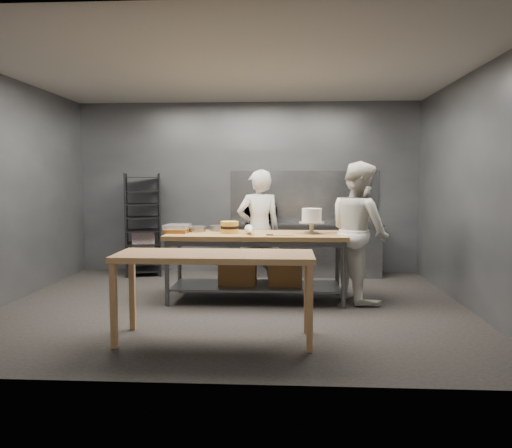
{
  "coord_description": "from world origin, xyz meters",
  "views": [
    {
      "loc": [
        0.65,
        -6.36,
        1.64
      ],
      "look_at": [
        0.27,
        0.28,
        1.05
      ],
      "focal_mm": 35.0,
      "sensor_mm": 36.0,
      "label": 1
    }
  ],
  "objects": [
    {
      "name": "ground",
      "position": [
        0.0,
        0.0,
        0.0
      ],
      "size": [
        6.0,
        6.0,
        0.0
      ],
      "primitive_type": "plane",
      "color": "black",
      "rests_on": "ground"
    },
    {
      "name": "offset_spatula",
      "position": [
        0.55,
        0.07,
        0.93
      ],
      "size": [
        0.36,
        0.02,
        0.02
      ],
      "color": "slate",
      "rests_on": "work_table"
    },
    {
      "name": "microwave",
      "position": [
        0.25,
        2.18,
        1.05
      ],
      "size": [
        0.54,
        0.37,
        0.3
      ],
      "primitive_type": "imported",
      "color": "black",
      "rests_on": "back_counter"
    },
    {
      "name": "piping_bag",
      "position": [
        0.21,
        0.11,
        0.98
      ],
      "size": [
        0.18,
        0.39,
        0.12
      ],
      "primitive_type": "cone",
      "rotation": [
        1.57,
        0.0,
        0.15
      ],
      "color": "white",
      "rests_on": "work_table"
    },
    {
      "name": "near_counter",
      "position": [
        -0.05,
        -1.39,
        0.81
      ],
      "size": [
        2.0,
        0.7,
        0.9
      ],
      "color": "#9E7141",
      "rests_on": "ground"
    },
    {
      "name": "speed_rack",
      "position": [
        -1.79,
        2.1,
        0.86
      ],
      "size": [
        0.75,
        0.78,
        1.75
      ],
      "color": "black",
      "rests_on": "ground"
    },
    {
      "name": "chef_behind",
      "position": [
        0.28,
        0.97,
        0.89
      ],
      "size": [
        0.75,
        0.6,
        1.79
      ],
      "primitive_type": "imported",
      "rotation": [
        0.0,
        0.0,
        3.43
      ],
      "color": "silver",
      "rests_on": "ground"
    },
    {
      "name": "layer_cake",
      "position": [
        -0.09,
        0.32,
        1.0
      ],
      "size": [
        0.24,
        0.24,
        0.16
      ],
      "color": "gold",
      "rests_on": "work_table"
    },
    {
      "name": "frosted_cake_stand",
      "position": [
        1.02,
        0.33,
        1.14
      ],
      "size": [
        0.34,
        0.34,
        0.34
      ],
      "color": "#A89F87",
      "rests_on": "work_table"
    },
    {
      "name": "cake_pans",
      "position": [
        -0.39,
        0.57,
        0.96
      ],
      "size": [
        0.57,
        0.41,
        0.07
      ],
      "color": "gray",
      "rests_on": "work_table"
    },
    {
      "name": "work_table",
      "position": [
        0.28,
        0.35,
        0.57
      ],
      "size": [
        2.4,
        0.9,
        0.92
      ],
      "color": "olive",
      "rests_on": "ground"
    },
    {
      "name": "splashback_panel",
      "position": [
        1.0,
        2.48,
        1.35
      ],
      "size": [
        2.6,
        0.02,
        0.9
      ],
      "primitive_type": "cube",
      "color": "slate",
      "rests_on": "back_counter"
    },
    {
      "name": "back_counter",
      "position": [
        1.0,
        2.18,
        0.45
      ],
      "size": [
        2.6,
        0.6,
        0.9
      ],
      "color": "slate",
      "rests_on": "ground"
    },
    {
      "name": "back_wall",
      "position": [
        0.0,
        2.5,
        1.5
      ],
      "size": [
        6.0,
        0.04,
        3.0
      ],
      "primitive_type": "cube",
      "color": "#4C4F54",
      "rests_on": "ground"
    },
    {
      "name": "pastry_clamshells",
      "position": [
        -0.82,
        0.37,
        0.98
      ],
      "size": [
        0.33,
        0.37,
        0.11
      ],
      "color": "brown",
      "rests_on": "work_table"
    },
    {
      "name": "chef_right",
      "position": [
        1.67,
        0.41,
        0.94
      ],
      "size": [
        1.0,
        1.11,
        1.89
      ],
      "primitive_type": "imported",
      "rotation": [
        0.0,
        0.0,
        1.95
      ],
      "color": "white",
      "rests_on": "ground"
    }
  ]
}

